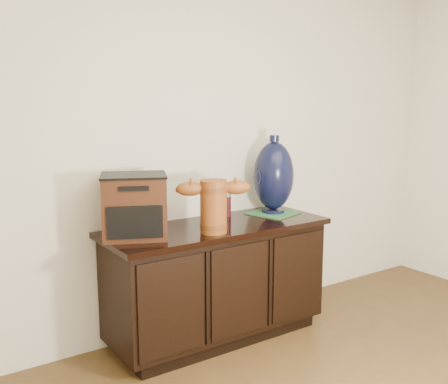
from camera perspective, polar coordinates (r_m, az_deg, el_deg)
sideboard at (r=3.41m, az=-0.80°, el=-9.62°), size 1.46×0.56×0.75m
terracotta_vessel at (r=3.08m, az=-1.15°, el=-1.22°), size 0.44×0.25×0.32m
tv_radio at (r=3.02m, az=-9.73°, el=-1.52°), size 0.45×0.42×0.37m
green_mat at (r=3.65m, az=5.36°, el=-2.27°), size 0.36×0.36×0.01m
lamp_base at (r=3.60m, az=5.43°, el=1.74°), size 0.34×0.34×0.53m
spray_can at (r=3.52m, az=0.32°, el=-1.42°), size 0.06×0.06×0.16m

